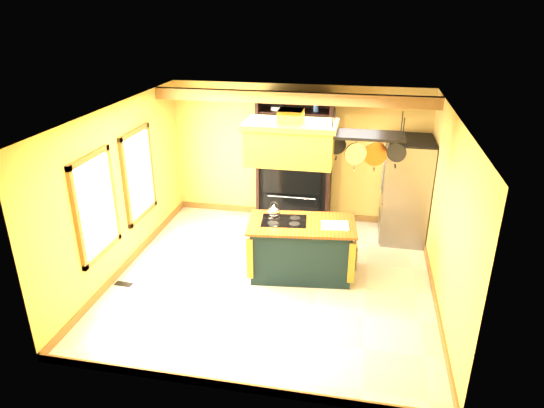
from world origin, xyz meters
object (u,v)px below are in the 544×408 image
(kitchen_island, at_px, (301,248))
(pot_rack, at_px, (367,141))
(hutch, at_px, (295,177))
(range_hood, at_px, (290,141))
(refrigerator, at_px, (405,192))

(kitchen_island, distance_m, pot_rack, 2.03)
(kitchen_island, distance_m, hutch, 2.10)
(range_hood, height_order, pot_rack, same)
(refrigerator, xyz_separation_m, hutch, (-2.09, 0.33, 0.03))
(kitchen_island, height_order, refrigerator, refrigerator)
(range_hood, bearing_deg, refrigerator, 41.90)
(range_hood, bearing_deg, pot_rack, 0.15)
(pot_rack, xyz_separation_m, hutch, (-1.32, 2.00, -1.34))
(range_hood, xyz_separation_m, hutch, (-0.22, 2.01, -1.29))
(kitchen_island, bearing_deg, pot_rack, -6.35)
(range_hood, xyz_separation_m, refrigerator, (1.87, 1.68, -1.32))
(kitchen_island, xyz_separation_m, hutch, (-0.42, 2.01, 0.48))
(range_hood, relative_size, refrigerator, 0.73)
(kitchen_island, relative_size, refrigerator, 0.95)
(pot_rack, xyz_separation_m, refrigerator, (0.77, 1.68, -1.37))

